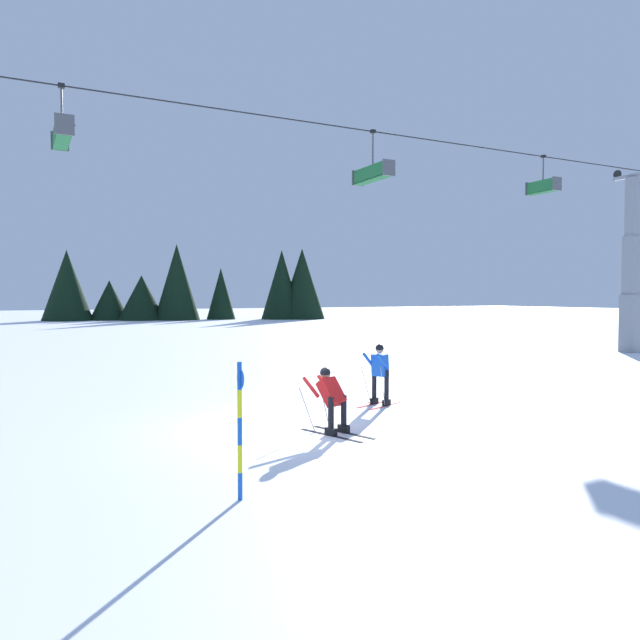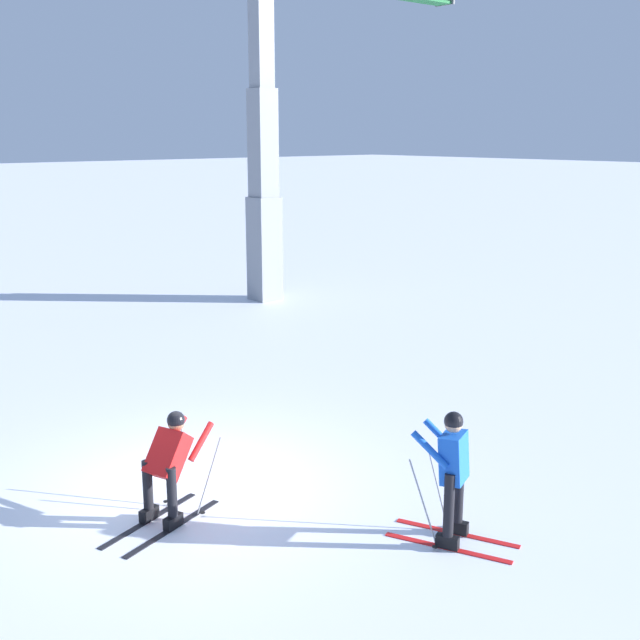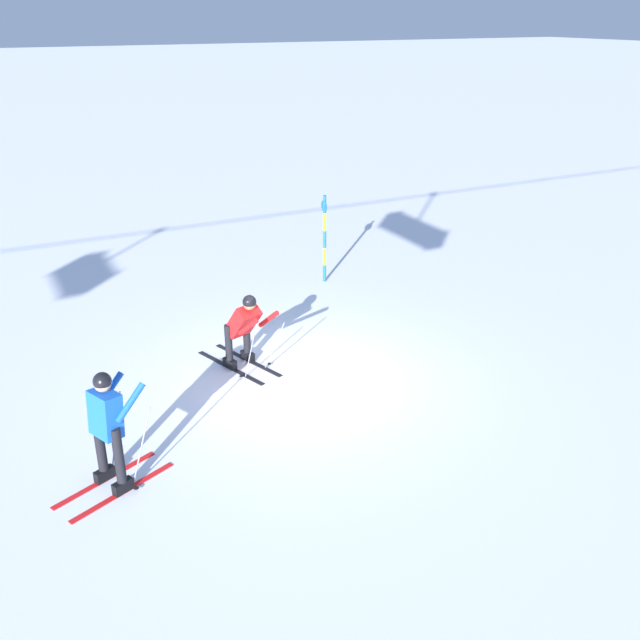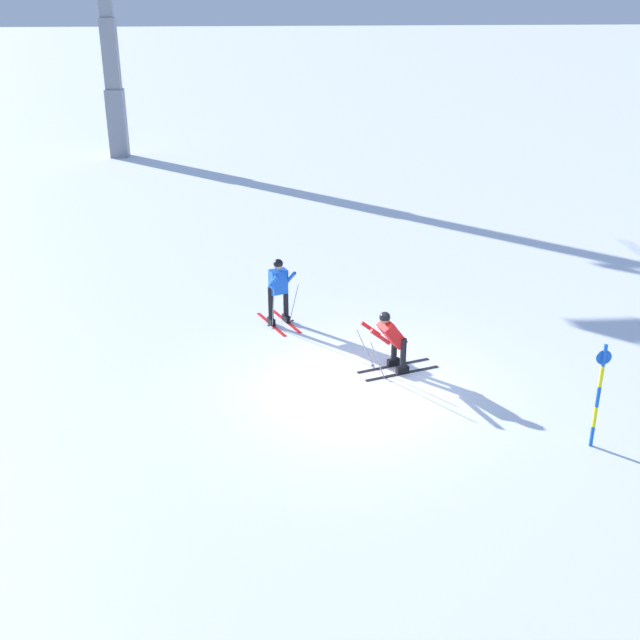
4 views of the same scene
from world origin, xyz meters
The scene contains 4 objects.
ground_plane centered at (0.00, 0.00, 0.00)m, with size 260.00×260.00×0.00m, color white.
skier_carving_main centered at (0.73, -0.82, 0.83)m, with size 1.13×1.86×1.59m.
lift_tower_near centered at (-9.89, 8.62, 4.09)m, with size 0.79×2.41×9.91m.
skier_distant_uphill centered at (3.51, 1.53, 0.99)m, with size 1.67×1.10×1.72m.
Camera 2 is at (9.34, -5.56, 4.96)m, focal length 44.57 mm.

